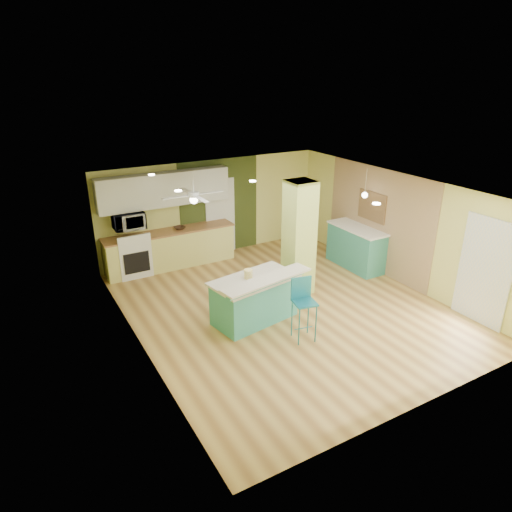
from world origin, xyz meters
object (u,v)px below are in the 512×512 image
at_px(side_counter, 356,247).
at_px(fruit_bowl, 180,228).
at_px(bar_stool, 303,299).
at_px(canister, 248,274).
at_px(peninsula, 255,298).

xyz_separation_m(side_counter, fruit_bowl, (-3.74, 2.27, 0.46)).
xyz_separation_m(bar_stool, side_counter, (3.05, 2.02, -0.27)).
bearing_deg(fruit_bowl, canister, -87.26).
height_order(peninsula, side_counter, side_counter).
relative_size(bar_stool, side_counter, 0.73).
distance_m(peninsula, fruit_bowl, 3.37).
height_order(bar_stool, side_counter, bar_stool).
relative_size(fruit_bowl, canister, 1.56).
distance_m(fruit_bowl, canister, 3.23).
distance_m(side_counter, canister, 3.74).
relative_size(peninsula, fruit_bowl, 7.17).
bearing_deg(bar_stool, peninsula, 125.73).
relative_size(peninsula, canister, 11.19).
distance_m(bar_stool, canister, 1.20).
bearing_deg(canister, fruit_bowl, 92.74).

